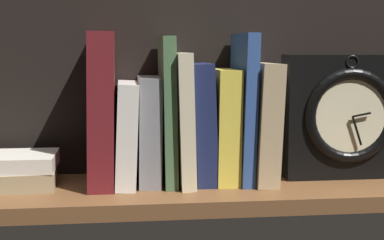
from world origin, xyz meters
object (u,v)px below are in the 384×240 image
object	(u,v)px
book_maroon_dawkins	(102,109)
book_white_catcher	(127,133)
framed_clock	(346,116)
book_stack_side	(12,170)
book_green_romantic	(168,110)
book_yellow_seinlanguage	(224,125)
book_gray_chess	(149,130)
book_blue_modern	(243,108)
book_cream_twain	(182,118)
book_navy_bierce	(201,123)
book_tan_shortstories	(261,122)

from	to	relation	value
book_maroon_dawkins	book_white_catcher	bearing A→B (deg)	0.00
framed_clock	book_stack_side	bearing A→B (deg)	179.69
book_white_catcher	book_stack_side	world-z (taller)	book_white_catcher
book_green_romantic	book_yellow_seinlanguage	size ratio (longest dim) A/B	1.28
book_white_catcher	book_gray_chess	size ratio (longest dim) A/B	0.95
book_white_catcher	book_green_romantic	xyz separation A→B (cm)	(6.95, 0.00, 3.79)
book_white_catcher	book_stack_side	bearing A→B (deg)	-179.78
book_blue_modern	book_stack_side	bearing A→B (deg)	-179.89
book_green_romantic	book_cream_twain	size ratio (longest dim) A/B	1.12
book_maroon_dawkins	book_cream_twain	size ratio (longest dim) A/B	1.15
book_maroon_dawkins	book_blue_modern	world-z (taller)	book_maroon_dawkins
book_blue_modern	book_maroon_dawkins	bearing A→B (deg)	180.00
book_cream_twain	book_yellow_seinlanguage	bearing A→B (deg)	0.00
book_maroon_dawkins	book_cream_twain	bearing A→B (deg)	0.00
book_blue_modern	book_stack_side	distance (cm)	40.08
book_white_catcher	book_green_romantic	bearing A→B (deg)	0.00
book_maroon_dawkins	book_stack_side	xyz separation A→B (cm)	(-14.88, -0.07, -9.96)
book_navy_bierce	book_tan_shortstories	world-z (taller)	same
book_white_catcher	book_gray_chess	world-z (taller)	book_gray_chess
book_navy_bierce	framed_clock	size ratio (longest dim) A/B	0.93
book_gray_chess	book_tan_shortstories	distance (cm)	19.35
book_maroon_dawkins	framed_clock	distance (cm)	42.35
book_tan_shortstories	book_stack_side	world-z (taller)	book_tan_shortstories
book_blue_modern	book_yellow_seinlanguage	bearing A→B (deg)	180.00
framed_clock	book_stack_side	size ratio (longest dim) A/B	1.39
book_white_catcher	book_cream_twain	distance (cm)	9.80
book_green_romantic	book_cream_twain	distance (cm)	2.87
book_green_romantic	book_stack_side	distance (cm)	27.60
book_maroon_dawkins	book_yellow_seinlanguage	bearing A→B (deg)	0.00
book_white_catcher	book_yellow_seinlanguage	world-z (taller)	book_yellow_seinlanguage
book_cream_twain	book_stack_side	world-z (taller)	book_cream_twain
book_navy_bierce	book_white_catcher	bearing A→B (deg)	180.00
book_gray_chess	book_cream_twain	distance (cm)	6.04
book_white_catcher	book_cream_twain	world-z (taller)	book_cream_twain
book_blue_modern	framed_clock	size ratio (longest dim) A/B	1.16
book_maroon_dawkins	book_gray_chess	bearing A→B (deg)	0.00
book_maroon_dawkins	book_tan_shortstories	distance (cm)	27.26
book_yellow_seinlanguage	book_white_catcher	bearing A→B (deg)	180.00
book_navy_bierce	book_blue_modern	distance (cm)	7.62
book_blue_modern	book_stack_side	size ratio (longest dim) A/B	1.62
book_gray_chess	book_yellow_seinlanguage	xyz separation A→B (cm)	(12.88, 0.00, 0.63)
book_maroon_dawkins	book_stack_side	bearing A→B (deg)	-179.72
book_white_catcher	book_cream_twain	bearing A→B (deg)	0.00
framed_clock	book_stack_side	distance (cm)	57.78
book_green_romantic	book_navy_bierce	size ratio (longest dim) A/B	1.22
book_white_catcher	book_navy_bierce	bearing A→B (deg)	0.00
book_blue_modern	book_tan_shortstories	bearing A→B (deg)	0.00
framed_clock	book_stack_side	world-z (taller)	framed_clock
book_gray_chess	book_blue_modern	bearing A→B (deg)	0.00
book_yellow_seinlanguage	framed_clock	size ratio (longest dim) A/B	0.89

